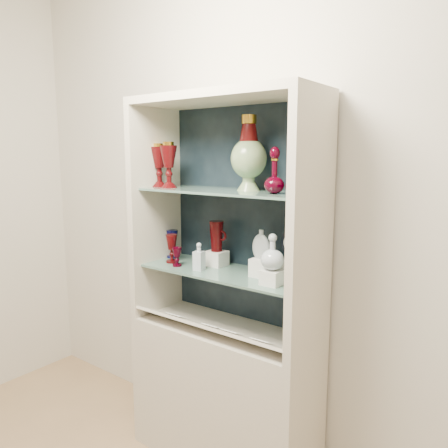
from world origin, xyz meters
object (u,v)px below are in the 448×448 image
Objects in this scene: ruby_goblet_small at (177,257)px; flat_flask at (261,244)px; cobalt_goblet at (172,244)px; enamel_urn at (249,153)px; pedestal_lamp_right at (169,165)px; ruby_goblet_tall at (172,248)px; ruby_decanter_b at (295,173)px; lidded_bowl at (298,185)px; pedestal_lamp_left at (159,165)px; clear_round_decanter at (272,253)px; cameo_medallion at (291,245)px; ruby_decanter_a at (275,168)px; clear_square_bottle at (199,256)px; ruby_pitcher at (217,236)px.

flat_flask is at bearing 11.88° from ruby_goblet_small.
ruby_goblet_small is at bearing -39.82° from cobalt_goblet.
enamel_urn is at bearing -1.23° from cobalt_goblet.
enamel_urn is 2.26× the size of cobalt_goblet.
pedestal_lamp_right is 0.46m from enamel_urn.
flat_flask is at bearing 5.72° from ruby_goblet_tall.
ruby_decanter_b is (0.73, 0.05, -0.02)m from pedestal_lamp_right.
ruby_decanter_b is 0.11m from lidded_bowl.
ruby_goblet_tall is (0.09, -0.00, -0.46)m from pedestal_lamp_left.
ruby_goblet_tall is at bearing -165.99° from flat_flask.
lidded_bowl is 0.59× the size of clear_round_decanter.
cameo_medallion reaches higher than ruby_goblet_tall.
ruby_decanter_a reaches higher than lidded_bowl.
enamel_urn is 0.51m from clear_round_decanter.
cameo_medallion is at bearing 1.87° from enamel_urn.
ruby_decanter_a reaches higher than ruby_decanter_b.
cameo_medallion is (0.70, 0.09, 0.09)m from ruby_goblet_tall.
cameo_medallion is (-0.04, 0.06, -0.34)m from ruby_decanter_b.
clear_square_bottle reaches higher than ruby_goblet_small.
lidded_bowl is at bearing -2.04° from pedestal_lamp_right.
clear_square_bottle is (-0.23, -0.11, -0.53)m from enamel_urn.
ruby_pitcher is (-0.50, 0.07, -0.36)m from ruby_decanter_b.
enamel_urn is 1.89× the size of ruby_decanter_b.
pedestal_lamp_left and ruby_decanter_a have the same top height.
ruby_decanter_a reaches higher than clear_square_bottle.
enamel_urn reaches higher than ruby_decanter_a.
cameo_medallion is (-0.10, 0.13, -0.29)m from lidded_bowl.
ruby_decanter_b is at bearing -10.03° from enamel_urn.
flat_flask is (0.64, 0.05, -0.37)m from pedestal_lamp_left.
flat_flask is at bearing -153.44° from cameo_medallion.
flat_flask reaches higher than clear_round_decanter.
ruby_decanter_b is 0.61m from ruby_pitcher.
cobalt_goblet is (-0.82, 0.06, -0.44)m from ruby_decanter_b.
ruby_decanter_b is 2.03× the size of lidded_bowl.
pedestal_lamp_right reaches higher than ruby_decanter_a.
clear_square_bottle is (0.22, -0.01, -0.47)m from pedestal_lamp_right.
lidded_bowl is 0.83m from ruby_goblet_small.
pedestal_lamp_left is 0.47m from ruby_goblet_tall.
pedestal_lamp_right reaches higher than cobalt_goblet.
ruby_decanter_b is 0.86m from ruby_goblet_tall.
flat_flask is at bearing -14.05° from enamel_urn.
enamel_urn is 0.49m from ruby_pitcher.
ruby_goblet_tall is 1.09× the size of clear_square_bottle.
cobalt_goblet reaches higher than clear_square_bottle.
ruby_pitcher is at bearing 15.67° from pedestal_lamp_left.
ruby_goblet_tall is at bearing 177.30° from clear_round_decanter.
ruby_goblet_small is at bearing 179.69° from lidded_bowl.
ruby_goblet_tall is 0.67m from clear_round_decanter.
ruby_goblet_tall is 1.05× the size of flat_flask.
ruby_decanter_a reaches higher than ruby_pitcher.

